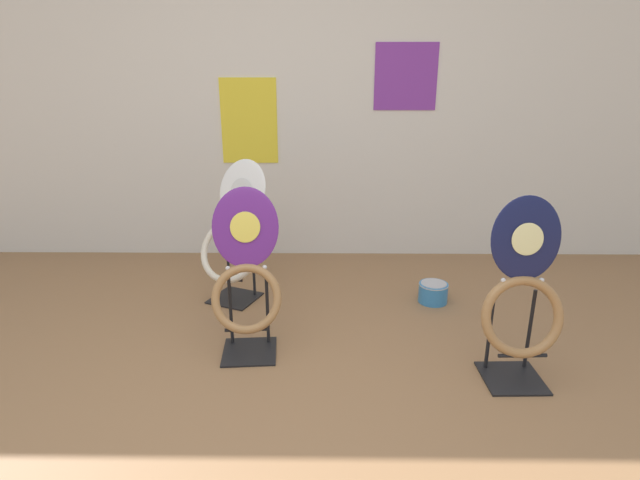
{
  "coord_description": "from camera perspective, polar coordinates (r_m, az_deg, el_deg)",
  "views": [
    {
      "loc": [
        0.26,
        -1.37,
        1.41
      ],
      "look_at": [
        0.23,
        1.18,
        0.55
      ],
      "focal_mm": 28.0,
      "sensor_mm": 36.0,
      "label": 1
    }
  ],
  "objects": [
    {
      "name": "wall_back",
      "position": [
        3.89,
        -3.37,
        16.95
      ],
      "size": [
        8.0,
        0.07,
        2.6
      ],
      "color": "silver",
      "rests_on": "ground_plane"
    },
    {
      "name": "toilet_seat_display_navy_moon",
      "position": [
        2.48,
        22.12,
        -6.12
      ],
      "size": [
        0.39,
        0.29,
        0.9
      ],
      "color": "black",
      "rests_on": "ground_plane"
    },
    {
      "name": "paint_can",
      "position": [
        3.31,
        12.8,
        -5.79
      ],
      "size": [
        0.19,
        0.19,
        0.13
      ],
      "color": "teal",
      "rests_on": "ground_plane"
    },
    {
      "name": "toilet_seat_display_purple_note",
      "position": [
        2.58,
        -8.4,
        -4.69
      ],
      "size": [
        0.37,
        0.35,
        0.86
      ],
      "color": "black",
      "rests_on": "ground_plane"
    },
    {
      "name": "toilet_seat_display_white_plain",
      "position": [
        3.22,
        -9.8,
        0.23
      ],
      "size": [
        0.5,
        0.51,
        0.89
      ],
      "color": "black",
      "rests_on": "ground_plane"
    }
  ]
}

